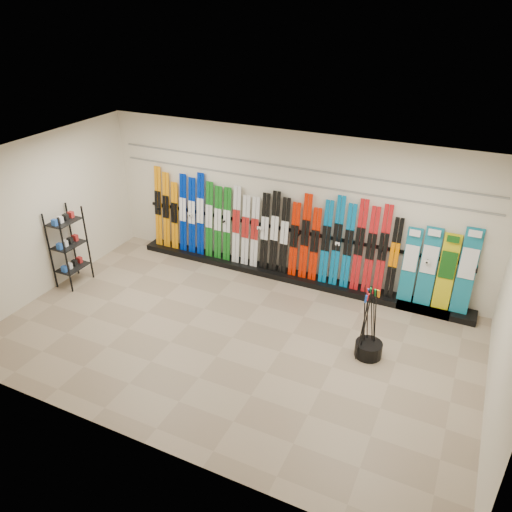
% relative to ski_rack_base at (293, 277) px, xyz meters
% --- Properties ---
extents(floor, '(8.00, 8.00, 0.00)m').
position_rel_ski_rack_base_xyz_m(floor, '(-0.22, -2.28, -0.06)').
color(floor, gray).
rests_on(floor, ground).
extents(back_wall, '(8.00, 0.00, 8.00)m').
position_rel_ski_rack_base_xyz_m(back_wall, '(-0.22, 0.22, 1.44)').
color(back_wall, beige).
rests_on(back_wall, floor).
extents(left_wall, '(0.00, 5.00, 5.00)m').
position_rel_ski_rack_base_xyz_m(left_wall, '(-4.22, -2.28, 1.44)').
color(left_wall, beige).
rests_on(left_wall, floor).
extents(right_wall, '(0.00, 5.00, 5.00)m').
position_rel_ski_rack_base_xyz_m(right_wall, '(3.78, -2.28, 1.44)').
color(right_wall, beige).
rests_on(right_wall, floor).
extents(ceiling, '(8.00, 8.00, 0.00)m').
position_rel_ski_rack_base_xyz_m(ceiling, '(-0.22, -2.28, 2.94)').
color(ceiling, silver).
rests_on(ceiling, back_wall).
extents(ski_rack_base, '(8.00, 0.40, 0.12)m').
position_rel_ski_rack_base_xyz_m(ski_rack_base, '(0.00, 0.00, 0.00)').
color(ski_rack_base, black).
rests_on(ski_rack_base, floor).
extents(skis, '(5.38, 0.21, 1.81)m').
position_rel_ski_rack_base_xyz_m(skis, '(-0.67, 0.04, 0.89)').
color(skis, orange).
rests_on(skis, ski_rack_base).
extents(snowboards, '(1.25, 0.25, 1.60)m').
position_rel_ski_rack_base_xyz_m(snowboards, '(2.73, 0.07, 0.80)').
color(snowboards, '#14728C').
rests_on(snowboards, ski_rack_base).
extents(accessory_rack, '(0.40, 0.60, 1.59)m').
position_rel_ski_rack_base_xyz_m(accessory_rack, '(-3.97, -2.01, 0.74)').
color(accessory_rack, black).
rests_on(accessory_rack, floor).
extents(pole_bin, '(0.44, 0.44, 0.25)m').
position_rel_ski_rack_base_xyz_m(pole_bin, '(1.99, -1.75, 0.07)').
color(pole_bin, black).
rests_on(pole_bin, floor).
extents(ski_poles, '(0.29, 0.37, 1.18)m').
position_rel_ski_rack_base_xyz_m(ski_poles, '(1.92, -1.71, 0.55)').
color(ski_poles, black).
rests_on(ski_poles, pole_bin).
extents(slatwall_rail_0, '(7.60, 0.02, 0.03)m').
position_rel_ski_rack_base_xyz_m(slatwall_rail_0, '(-0.22, 0.20, 1.94)').
color(slatwall_rail_0, gray).
rests_on(slatwall_rail_0, back_wall).
extents(slatwall_rail_1, '(7.60, 0.02, 0.03)m').
position_rel_ski_rack_base_xyz_m(slatwall_rail_1, '(-0.22, 0.20, 2.24)').
color(slatwall_rail_1, gray).
rests_on(slatwall_rail_1, back_wall).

